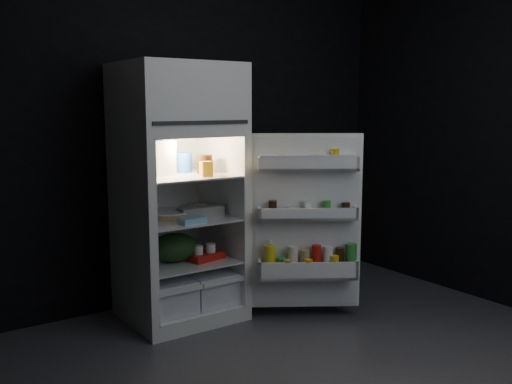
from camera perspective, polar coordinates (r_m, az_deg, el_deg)
floor at (r=3.29m, az=5.43°, el=-18.48°), size 4.00×3.40×0.00m
wall_back at (r=4.36m, az=-8.93°, el=6.62°), size 4.00×0.00×2.70m
refrigerator at (r=4.01m, az=-7.93°, el=0.80°), size 0.76×0.71×1.78m
fridge_door at (r=3.95m, az=5.15°, el=-3.31°), size 0.71×0.55×1.22m
milk_jug at (r=3.93m, az=-9.60°, el=3.41°), size 0.18×0.18×0.24m
mayo_jar at (r=4.08m, az=-7.24°, el=2.94°), size 0.15×0.15×0.14m
jam_jar at (r=4.01m, az=-5.15°, el=2.81°), size 0.14×0.14×0.13m
amber_bottle at (r=3.90m, az=-11.77°, el=3.15°), size 0.09×0.09×0.22m
small_carton at (r=3.84m, az=-5.01°, el=2.33°), size 0.08×0.07×0.10m
egg_carton at (r=4.01m, az=-5.54°, el=-1.97°), size 0.32×0.14×0.07m
pie at (r=4.00m, az=-8.71°, el=-2.28°), size 0.35×0.35×0.04m
flat_package at (r=3.79m, az=-6.39°, el=-2.85°), size 0.19×0.11×0.04m
wrapped_pkg at (r=4.27m, az=-5.96°, el=-1.45°), size 0.13×0.12×0.05m
produce_bag at (r=4.00m, az=-8.19°, el=-5.50°), size 0.39×0.35×0.20m
yogurt_tray at (r=4.03m, az=-5.06°, el=-6.42°), size 0.27×0.18×0.05m
small_can_red at (r=4.25m, az=-7.25°, el=-5.41°), size 0.07×0.07×0.09m
small_can_silver at (r=4.29m, az=-6.29°, el=-5.25°), size 0.09×0.09×0.09m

